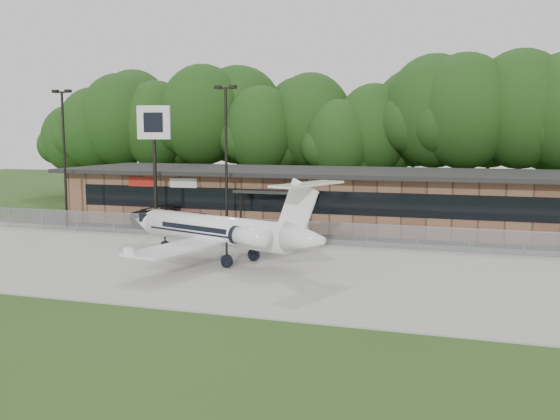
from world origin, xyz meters
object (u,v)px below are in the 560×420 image
(terminal, at_px, (324,197))
(pole_sign, at_px, (154,136))
(business_jet, at_px, (223,232))
(suv, at_px, (174,217))

(terminal, xyz_separation_m, pole_sign, (-10.63, -7.14, 4.70))
(business_jet, height_order, pole_sign, pole_sign)
(business_jet, height_order, suv, business_jet)
(suv, height_order, pole_sign, pole_sign)
(business_jet, distance_m, suv, 12.96)
(terminal, height_order, suv, terminal)
(terminal, height_order, business_jet, business_jet)
(terminal, bearing_deg, business_jet, -96.40)
(business_jet, xyz_separation_m, suv, (-8.22, 9.98, -0.82))
(pole_sign, bearing_deg, business_jet, -57.07)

